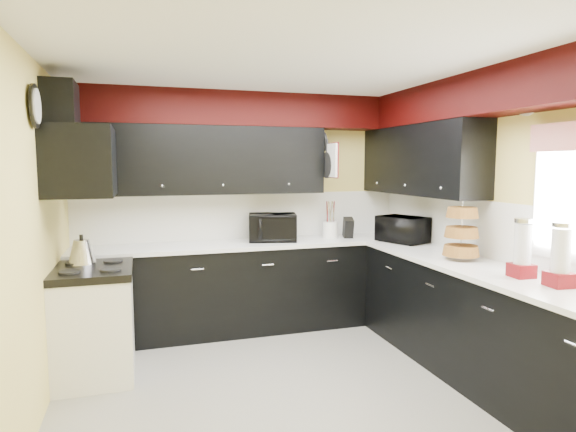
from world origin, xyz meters
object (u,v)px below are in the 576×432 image
object	(u,v)px
microwave	(403,229)
utensil_crock	(330,230)
toaster_oven	(273,227)
knife_block	(348,228)
kettle	(82,252)

from	to	relation	value
microwave	utensil_crock	bearing A→B (deg)	28.03
toaster_oven	knife_block	world-z (taller)	toaster_oven
toaster_oven	kettle	distance (m)	1.92
utensil_crock	knife_block	distance (m)	0.20
utensil_crock	kettle	xyz separation A→B (m)	(-2.51, -0.59, -0.01)
toaster_oven	knife_block	bearing A→B (deg)	9.64
utensil_crock	microwave	bearing A→B (deg)	-39.60
microwave	kettle	bearing A→B (deg)	69.12
toaster_oven	kettle	world-z (taller)	toaster_oven
utensil_crock	kettle	bearing A→B (deg)	-166.74
knife_block	toaster_oven	bearing A→B (deg)	-169.85
toaster_oven	utensil_crock	bearing A→B (deg)	14.67
microwave	knife_block	xyz separation A→B (m)	(-0.43, 0.44, -0.03)
utensil_crock	toaster_oven	bearing A→B (deg)	-178.40
toaster_oven	kettle	bearing A→B (deg)	-149.59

